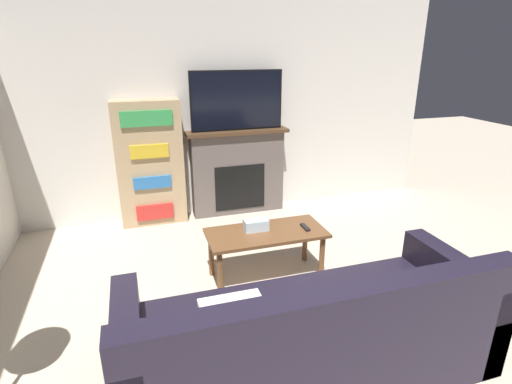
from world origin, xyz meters
TOP-DOWN VIEW (x-y plane):
  - wall_back at (0.00, 3.75)m, footprint 5.80×0.06m
  - fireplace at (0.21, 3.61)m, footprint 1.28×0.28m
  - tv at (0.21, 3.59)m, footprint 1.14×0.03m
  - couch at (-0.07, 0.76)m, footprint 2.40×0.92m
  - coffee_table at (0.04, 1.97)m, footprint 1.08×0.50m
  - tissue_box at (-0.04, 2.03)m, footprint 0.22×0.12m
  - remote_control at (0.40, 1.93)m, footprint 0.04×0.15m
  - bookshelf at (-0.87, 3.59)m, footprint 0.77×0.29m

SIDE VIEW (x-z plane):
  - couch at x=-0.07m, z-range -0.14..0.72m
  - coffee_table at x=0.04m, z-range 0.17..0.64m
  - remote_control at x=0.40m, z-range 0.47..0.49m
  - tissue_box at x=-0.04m, z-range 0.47..0.57m
  - fireplace at x=0.21m, z-range 0.00..1.09m
  - bookshelf at x=-0.87m, z-range 0.00..1.50m
  - wall_back at x=0.00m, z-range 0.00..2.70m
  - tv at x=0.21m, z-range 1.09..1.80m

